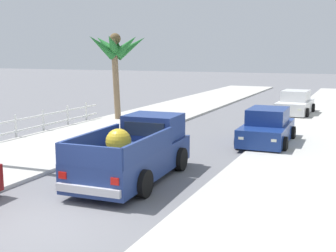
# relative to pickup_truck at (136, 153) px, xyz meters

# --- Properties ---
(ground_plane) EXTENTS (160.00, 160.00, 0.00)m
(ground_plane) POSITION_rel_pickup_truck_xyz_m (-0.23, -4.00, -0.79)
(ground_plane) COLOR slate
(sidewalk_left) EXTENTS (4.91, 60.00, 0.12)m
(sidewalk_left) POSITION_rel_pickup_truck_xyz_m (-5.21, 8.00, -0.73)
(sidewalk_left) COLOR beige
(sidewalk_left) RESTS_ON ground
(sidewalk_right) EXTENTS (4.91, 60.00, 0.12)m
(sidewalk_right) POSITION_rel_pickup_truck_xyz_m (4.76, 8.00, -0.73)
(sidewalk_right) COLOR beige
(sidewalk_right) RESTS_ON ground
(curb_left) EXTENTS (0.16, 60.00, 0.10)m
(curb_left) POSITION_rel_pickup_truck_xyz_m (-4.16, 8.00, -0.74)
(curb_left) COLOR silver
(curb_left) RESTS_ON ground
(curb_right) EXTENTS (0.16, 60.00, 0.10)m
(curb_right) POSITION_rel_pickup_truck_xyz_m (3.70, 8.00, -0.74)
(curb_right) COLOR silver
(curb_right) RESTS_ON ground
(pickup_truck) EXTENTS (2.38, 5.29, 1.80)m
(pickup_truck) POSITION_rel_pickup_truck_xyz_m (0.00, 0.00, 0.00)
(pickup_truck) COLOR navy
(pickup_truck) RESTS_ON ground
(car_left_near) EXTENTS (2.10, 4.29, 1.54)m
(car_left_near) POSITION_rel_pickup_truck_xyz_m (2.69, 6.67, -0.08)
(car_left_near) COLOR navy
(car_left_near) RESTS_ON ground
(car_left_mid) EXTENTS (2.13, 4.31, 1.54)m
(car_left_mid) POSITION_rel_pickup_truck_xyz_m (2.52, 16.37, -0.08)
(car_left_mid) COLOR silver
(car_left_mid) RESTS_ON ground
(palm_tree_left_back) EXTENTS (3.01, 3.56, 4.97)m
(palm_tree_left_back) POSITION_rel_pickup_truck_xyz_m (-6.37, 9.75, 3.23)
(palm_tree_left_back) COLOR #846B4C
(palm_tree_left_back) RESTS_ON ground
(picket_fence) EXTENTS (0.06, 13.12, 1.10)m
(picket_fence) POSITION_rel_pickup_truck_xyz_m (-7.84, 3.29, -0.20)
(picket_fence) COLOR white
(picket_fence) RESTS_ON ground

